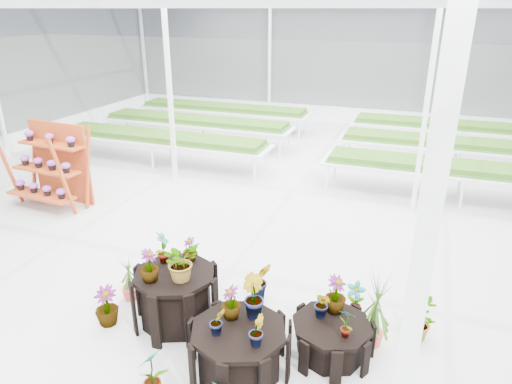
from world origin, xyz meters
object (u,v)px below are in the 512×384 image
(plinth_tall, at_px, (176,297))
(plinth_mid, at_px, (239,350))
(shelf_rack, at_px, (47,167))
(plinth_low, at_px, (331,338))

(plinth_tall, distance_m, plinth_mid, 1.34)
(plinth_mid, xyz_separation_m, shelf_rack, (-5.92, 3.32, 0.61))
(plinth_tall, relative_size, plinth_mid, 0.97)
(plinth_low, bearing_deg, plinth_tall, -177.40)
(plinth_tall, xyz_separation_m, shelf_rack, (-4.72, 2.72, 0.52))
(plinth_low, distance_m, shelf_rack, 7.43)
(plinth_tall, bearing_deg, plinth_low, 2.60)
(shelf_rack, bearing_deg, plinth_tall, -25.29)
(plinth_low, bearing_deg, plinth_mid, -145.01)
(plinth_mid, distance_m, plinth_low, 1.22)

